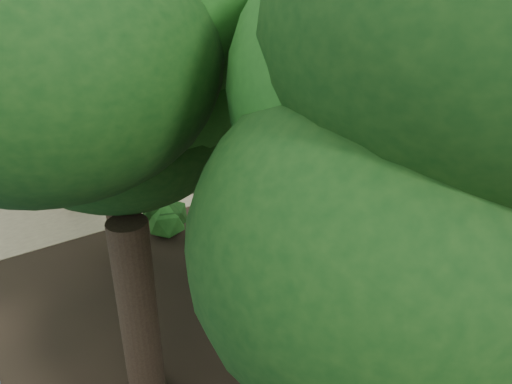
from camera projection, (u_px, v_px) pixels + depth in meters
ground at (350, 276)px, 11.10m from camera, size 120.00×120.00×0.00m
sand_beach at (109, 106)px, 23.06m from camera, size 40.00×22.00×0.02m
boardwalk at (321, 254)px, 11.83m from camera, size 2.00×12.00×0.12m
backpack_left_c at (451, 357)px, 8.21m from camera, size 0.53×0.48×0.80m
backpack_right_c at (499, 327)px, 8.99m from camera, size 0.42×0.36×0.60m
backpack_right_d at (473, 313)px, 9.41m from camera, size 0.39×0.32×0.51m
duffel_right_khaki at (451, 305)px, 9.71m from camera, size 0.48×0.65×0.40m
suitcase_on_boardwalk at (421, 339)px, 8.75m from camera, size 0.39×0.23×0.57m
lone_suitcase_on_sand at (197, 153)px, 16.84m from camera, size 0.50×0.36×0.71m
hat_brown at (507, 374)px, 7.30m from camera, size 0.38×0.38×0.11m
hat_white at (457, 332)px, 8.07m from camera, size 0.38×0.38×0.13m
kayak at (80, 149)px, 17.72m from camera, size 1.27×3.06×0.30m
sun_lounger at (220, 123)px, 19.92m from camera, size 1.19×1.77×0.55m
tree_right_c at (427, 23)px, 12.33m from camera, size 5.69×5.69×9.84m
tree_right_e at (318, 7)px, 15.87m from camera, size 5.45×5.45×9.82m
tree_left_a at (404, 236)px, 5.03m from camera, size 4.74×4.74×7.90m
tree_left_b at (118, 154)px, 6.41m from camera, size 4.65×4.65×8.38m
tree_left_c at (103, 103)px, 10.00m from camera, size 4.36×4.36×7.58m
tree_back_c at (207, 10)px, 23.34m from camera, size 4.42×4.42×7.96m
palm_right_a at (287, 55)px, 15.23m from camera, size 4.27×4.27×7.27m
palm_right_b at (257, 5)px, 20.24m from camera, size 4.67×4.67×9.03m
palm_right_c at (178, 30)px, 20.15m from camera, size 4.53×4.53×7.21m
palm_left_a at (42, 87)px, 12.33m from camera, size 4.40×4.40×6.99m
rock_left_b at (294, 375)px, 8.39m from camera, size 0.41×0.37×0.22m
rock_left_c at (281, 292)px, 10.39m from camera, size 0.49×0.44×0.27m
rock_left_d at (193, 239)px, 12.34m from camera, size 0.33×0.30×0.18m
rock_right_b at (488, 272)px, 11.06m from camera, size 0.42×0.38×0.23m
rock_right_c at (344, 217)px, 13.36m from camera, size 0.32×0.29×0.17m
shrub_left_b at (269, 272)px, 10.50m from camera, size 0.99×0.99×0.89m
shrub_left_c at (165, 215)px, 12.68m from camera, size 1.06×1.06×0.96m
shrub_right_a at (506, 290)px, 10.03m from camera, size 0.86×0.86×0.77m
shrub_right_b at (384, 196)px, 13.38m from camera, size 1.31×1.31×1.18m
shrub_right_c at (277, 164)px, 15.90m from camera, size 0.83×0.83×0.75m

